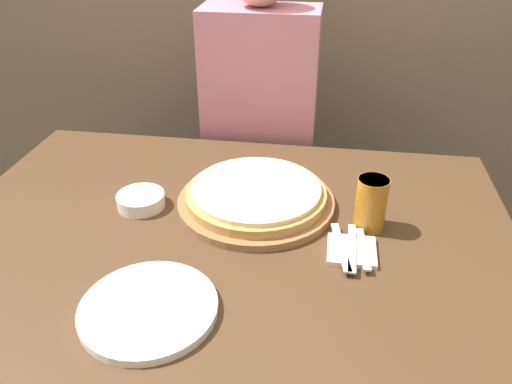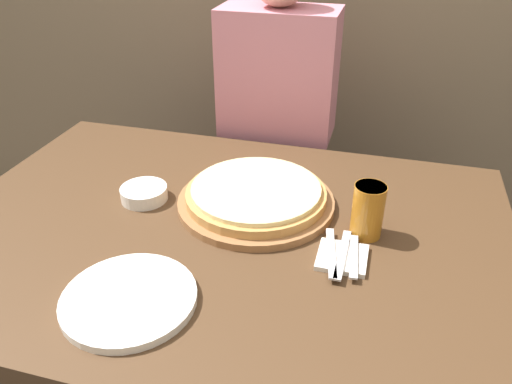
{
  "view_description": "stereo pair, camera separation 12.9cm",
  "coord_description": "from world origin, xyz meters",
  "px_view_note": "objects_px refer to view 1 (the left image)",
  "views": [
    {
      "loc": [
        0.22,
        -0.97,
        1.44
      ],
      "look_at": [
        0.06,
        0.12,
        0.78
      ],
      "focal_mm": 35.0,
      "sensor_mm": 36.0,
      "label": 1
    },
    {
      "loc": [
        0.35,
        -0.94,
        1.44
      ],
      "look_at": [
        0.06,
        0.12,
        0.78
      ],
      "focal_mm": 35.0,
      "sensor_mm": 36.0,
      "label": 2
    }
  ],
  "objects_px": {
    "fork": "(341,247)",
    "beer_glass": "(371,202)",
    "dinner_knife": "(352,248)",
    "spoon": "(363,249)",
    "dinner_plate": "(149,309)",
    "diner_person": "(260,149)",
    "pizza_on_board": "(256,197)",
    "side_bowl": "(141,200)"
  },
  "relations": [
    {
      "from": "fork",
      "to": "beer_glass",
      "type": "bearing_deg",
      "value": 59.4
    },
    {
      "from": "dinner_knife",
      "to": "spoon",
      "type": "xyz_separation_m",
      "value": [
        0.03,
        0.0,
        0.0
      ]
    },
    {
      "from": "dinner_plate",
      "to": "fork",
      "type": "height_order",
      "value": "dinner_plate"
    },
    {
      "from": "diner_person",
      "to": "beer_glass",
      "type": "bearing_deg",
      "value": -58.52
    },
    {
      "from": "dinner_knife",
      "to": "diner_person",
      "type": "distance_m",
      "value": 0.76
    },
    {
      "from": "pizza_on_board",
      "to": "fork",
      "type": "xyz_separation_m",
      "value": [
        0.22,
        -0.17,
        -0.01
      ]
    },
    {
      "from": "diner_person",
      "to": "dinner_knife",
      "type": "bearing_deg",
      "value": -65.64
    },
    {
      "from": "beer_glass",
      "to": "spoon",
      "type": "distance_m",
      "value": 0.13
    },
    {
      "from": "spoon",
      "to": "beer_glass",
      "type": "bearing_deg",
      "value": 81.83
    },
    {
      "from": "beer_glass",
      "to": "spoon",
      "type": "xyz_separation_m",
      "value": [
        -0.02,
        -0.11,
        -0.06
      ]
    },
    {
      "from": "dinner_plate",
      "to": "side_bowl",
      "type": "distance_m",
      "value": 0.4
    },
    {
      "from": "dinner_plate",
      "to": "fork",
      "type": "bearing_deg",
      "value": 33.99
    },
    {
      "from": "pizza_on_board",
      "to": "side_bowl",
      "type": "relative_size",
      "value": 3.3
    },
    {
      "from": "spoon",
      "to": "diner_person",
      "type": "relative_size",
      "value": 0.12
    },
    {
      "from": "beer_glass",
      "to": "fork",
      "type": "height_order",
      "value": "beer_glass"
    },
    {
      "from": "dinner_plate",
      "to": "spoon",
      "type": "relative_size",
      "value": 1.76
    },
    {
      "from": "pizza_on_board",
      "to": "dinner_plate",
      "type": "xyz_separation_m",
      "value": [
        -0.15,
        -0.42,
        -0.02
      ]
    },
    {
      "from": "pizza_on_board",
      "to": "diner_person",
      "type": "height_order",
      "value": "diner_person"
    },
    {
      "from": "spoon",
      "to": "diner_person",
      "type": "distance_m",
      "value": 0.77
    },
    {
      "from": "side_bowl",
      "to": "fork",
      "type": "xyz_separation_m",
      "value": [
        0.52,
        -0.12,
        -0.0
      ]
    },
    {
      "from": "beer_glass",
      "to": "dinner_plate",
      "type": "relative_size",
      "value": 0.49
    },
    {
      "from": "dinner_plate",
      "to": "spoon",
      "type": "height_order",
      "value": "dinner_plate"
    },
    {
      "from": "pizza_on_board",
      "to": "spoon",
      "type": "relative_size",
      "value": 2.65
    },
    {
      "from": "beer_glass",
      "to": "dinner_knife",
      "type": "height_order",
      "value": "beer_glass"
    },
    {
      "from": "dinner_knife",
      "to": "fork",
      "type": "bearing_deg",
      "value": 180.0
    },
    {
      "from": "fork",
      "to": "dinner_knife",
      "type": "bearing_deg",
      "value": 0.0
    },
    {
      "from": "side_bowl",
      "to": "spoon",
      "type": "xyz_separation_m",
      "value": [
        0.57,
        -0.12,
        -0.0
      ]
    },
    {
      "from": "pizza_on_board",
      "to": "beer_glass",
      "type": "relative_size",
      "value": 3.06
    },
    {
      "from": "pizza_on_board",
      "to": "beer_glass",
      "type": "height_order",
      "value": "beer_glass"
    },
    {
      "from": "pizza_on_board",
      "to": "beer_glass",
      "type": "xyz_separation_m",
      "value": [
        0.29,
        -0.06,
        0.05
      ]
    },
    {
      "from": "dinner_knife",
      "to": "spoon",
      "type": "distance_m",
      "value": 0.03
    },
    {
      "from": "fork",
      "to": "diner_person",
      "type": "height_order",
      "value": "diner_person"
    },
    {
      "from": "pizza_on_board",
      "to": "beer_glass",
      "type": "distance_m",
      "value": 0.3
    },
    {
      "from": "dinner_plate",
      "to": "dinner_knife",
      "type": "height_order",
      "value": "dinner_plate"
    },
    {
      "from": "dinner_plate",
      "to": "diner_person",
      "type": "xyz_separation_m",
      "value": [
        0.08,
        0.94,
        -0.1
      ]
    },
    {
      "from": "side_bowl",
      "to": "pizza_on_board",
      "type": "bearing_deg",
      "value": 9.61
    },
    {
      "from": "dinner_plate",
      "to": "dinner_knife",
      "type": "distance_m",
      "value": 0.47
    },
    {
      "from": "pizza_on_board",
      "to": "side_bowl",
      "type": "xyz_separation_m",
      "value": [
        -0.3,
        -0.05,
        -0.01
      ]
    },
    {
      "from": "pizza_on_board",
      "to": "dinner_knife",
      "type": "distance_m",
      "value": 0.3
    },
    {
      "from": "side_bowl",
      "to": "dinner_knife",
      "type": "distance_m",
      "value": 0.55
    },
    {
      "from": "side_bowl",
      "to": "fork",
      "type": "bearing_deg",
      "value": -12.86
    },
    {
      "from": "pizza_on_board",
      "to": "side_bowl",
      "type": "bearing_deg",
      "value": -170.39
    }
  ]
}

